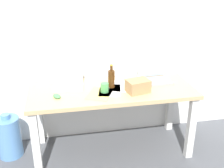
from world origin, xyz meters
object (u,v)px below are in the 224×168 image
laptop_left (68,82)px  cardboard_box (138,86)px  beer_bottle (111,78)px  coffee_mug (105,88)px  water_cooler_jug (9,137)px  computer_mouse (57,96)px  desk (112,98)px  laptop_right (154,76)px

laptop_left → cardboard_box: (0.66, -0.27, 0.02)m
beer_bottle → coffee_mug: bearing=-129.8°
beer_bottle → water_cooler_jug: 1.23m
laptop_left → coffee_mug: bearing=-31.5°
beer_bottle → computer_mouse: size_ratio=2.44×
computer_mouse → desk: bearing=-16.4°
coffee_mug → water_cooler_jug: 1.15m
laptop_left → coffee_mug: laptop_left is taller
coffee_mug → water_cooler_jug: bearing=170.0°
laptop_right → beer_bottle: size_ratio=1.35×
laptop_left → cardboard_box: 0.71m
laptop_left → computer_mouse: (-0.12, -0.25, -0.03)m
laptop_right → water_cooler_jug: (-1.56, -0.02, -0.55)m
laptop_left → cardboard_box: bearing=-22.0°
laptop_right → cardboard_box: bearing=-135.5°
water_cooler_jug → desk: bearing=-5.5°
beer_bottle → computer_mouse: beer_bottle is taller
coffee_mug → water_cooler_jug: size_ratio=0.20×
beer_bottle → cardboard_box: size_ratio=1.14×
desk → laptop_left: (-0.43, 0.14, 0.15)m
computer_mouse → water_cooler_jug: size_ratio=0.21×
laptop_right → computer_mouse: bearing=-167.4°
beer_bottle → water_cooler_jug: beer_bottle is taller
desk → coffee_mug: coffee_mug is taller
desk → laptop_left: 0.48m
beer_bottle → cardboard_box: (0.23, -0.16, -0.03)m
water_cooler_jug → coffee_mug: bearing=-10.0°
coffee_mug → water_cooler_jug: coffee_mug is taller
laptop_left → beer_bottle: 0.44m
cardboard_box → water_cooler_jug: cardboard_box is taller
desk → laptop_right: laptop_right is taller
laptop_left → cardboard_box: laptop_left is taller
laptop_right → computer_mouse: size_ratio=3.28×
cardboard_box → desk: bearing=151.1°
computer_mouse → beer_bottle: bearing=-13.1°
cardboard_box → laptop_left: bearing=158.0°
beer_bottle → cardboard_box: beer_bottle is taller
desk → laptop_right: (0.48, 0.12, 0.15)m
water_cooler_jug → laptop_right: bearing=0.6°
desk → laptop_right: size_ratio=5.02×
beer_bottle → water_cooler_jug: bearing=176.2°
computer_mouse → coffee_mug: bearing=-22.9°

